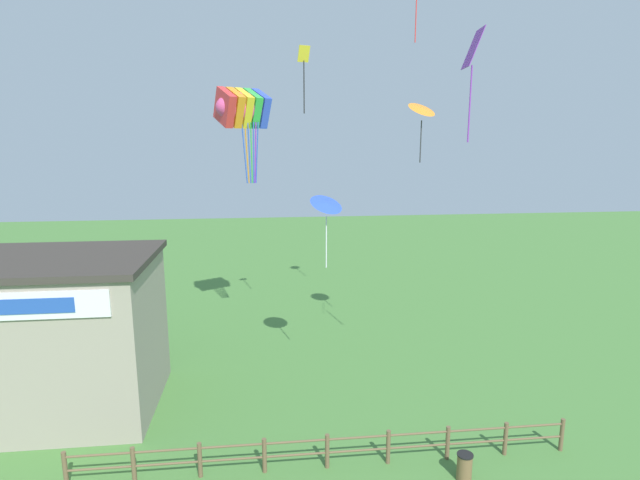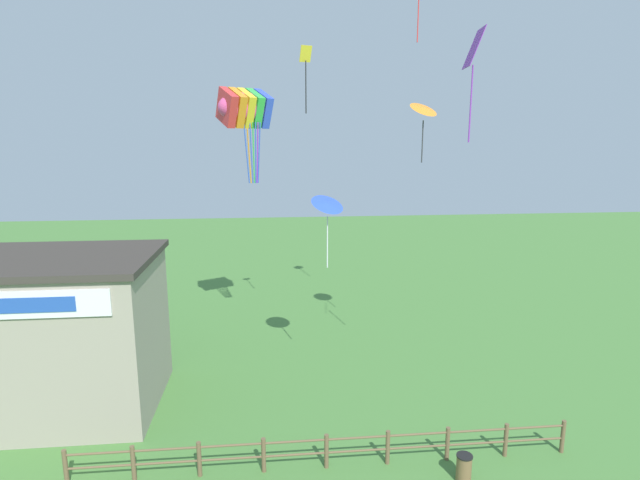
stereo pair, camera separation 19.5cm
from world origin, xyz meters
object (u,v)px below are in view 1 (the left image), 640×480
at_px(seaside_building, 35,336).
at_px(kite_yellow_diamond, 304,69).
at_px(kite_rainbow_parafoil, 242,108).
at_px(kite_orange_delta, 422,110).
at_px(kite_blue_delta, 326,205).
at_px(kite_purple_streamer, 472,59).
at_px(trash_bin, 464,467).

distance_m(seaside_building, kite_yellow_diamond, 15.13).
bearing_deg(kite_rainbow_parafoil, seaside_building, -145.46).
height_order(seaside_building, kite_rainbow_parafoil, kite_rainbow_parafoil).
bearing_deg(kite_orange_delta, kite_blue_delta, -169.10).
bearing_deg(kite_rainbow_parafoil, kite_blue_delta, -52.97).
bearing_deg(kite_blue_delta, kite_purple_streamer, -35.51).
distance_m(seaside_building, kite_orange_delta, 17.24).
height_order(kite_yellow_diamond, kite_blue_delta, kite_yellow_diamond).
distance_m(kite_purple_streamer, kite_blue_delta, 7.37).
bearing_deg(kite_yellow_diamond, trash_bin, -67.77).
relative_size(kite_yellow_diamond, kite_blue_delta, 0.96).
height_order(kite_rainbow_parafoil, kite_orange_delta, kite_rainbow_parafoil).
distance_m(seaside_building, kite_rainbow_parafoil, 12.66).
bearing_deg(kite_rainbow_parafoil, kite_orange_delta, -26.52).
bearing_deg(kite_blue_delta, kite_yellow_diamond, 100.46).
relative_size(trash_bin, kite_rainbow_parafoil, 0.20).
bearing_deg(seaside_building, kite_blue_delta, 4.53).
height_order(kite_purple_streamer, kite_blue_delta, kite_purple_streamer).
bearing_deg(kite_rainbow_parafoil, kite_yellow_diamond, -23.76).
relative_size(trash_bin, kite_orange_delta, 0.35).
bearing_deg(seaside_building, kite_rainbow_parafoil, 34.54).
height_order(kite_yellow_diamond, kite_purple_streamer, kite_yellow_diamond).
height_order(kite_yellow_diamond, kite_orange_delta, kite_yellow_diamond).
distance_m(seaside_building, trash_bin, 15.72).
distance_m(kite_yellow_diamond, kite_blue_delta, 6.44).
bearing_deg(kite_yellow_diamond, kite_purple_streamer, -51.92).
xyz_separation_m(seaside_building, kite_blue_delta, (11.02, 0.87, 4.62)).
relative_size(kite_purple_streamer, kite_orange_delta, 1.45).
relative_size(kite_blue_delta, kite_orange_delta, 1.20).
xyz_separation_m(kite_yellow_diamond, kite_purple_streamer, (4.96, -6.32, -0.48)).
bearing_deg(trash_bin, kite_yellow_diamond, 112.23).
relative_size(kite_rainbow_parafoil, kite_yellow_diamond, 1.55).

